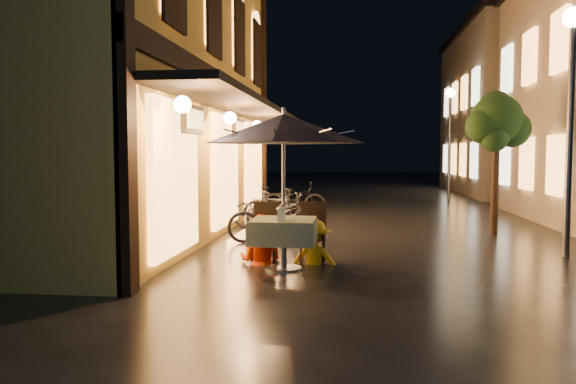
# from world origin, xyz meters

# --- Properties ---
(ground) EXTENTS (90.00, 90.00, 0.00)m
(ground) POSITION_xyz_m (0.00, 0.00, 0.00)
(ground) COLOR black
(ground) RESTS_ON ground
(west_building) EXTENTS (5.90, 11.40, 7.40)m
(west_building) POSITION_xyz_m (-5.72, 4.00, 3.71)
(west_building) COLOR gold
(west_building) RESTS_ON ground
(east_building_far) EXTENTS (7.30, 10.30, 7.30)m
(east_building_far) POSITION_xyz_m (7.49, 18.00, 3.66)
(east_building_far) COLOR #B1A48F
(east_building_far) RESTS_ON ground
(street_tree) EXTENTS (1.43, 1.20, 3.15)m
(street_tree) POSITION_xyz_m (2.41, 4.51, 2.42)
(street_tree) COLOR black
(street_tree) RESTS_ON ground
(streetlamp_near) EXTENTS (0.36, 0.36, 4.23)m
(streetlamp_near) POSITION_xyz_m (3.00, 2.00, 2.92)
(streetlamp_near) COLOR #59595E
(streetlamp_near) RESTS_ON ground
(streetlamp_far) EXTENTS (0.36, 0.36, 4.23)m
(streetlamp_far) POSITION_xyz_m (3.00, 14.00, 2.92)
(streetlamp_far) COLOR #59595E
(streetlamp_far) RESTS_ON ground
(cafe_table) EXTENTS (0.99, 0.99, 0.78)m
(cafe_table) POSITION_xyz_m (-1.71, 0.35, 0.59)
(cafe_table) COLOR #59595E
(cafe_table) RESTS_ON ground
(patio_umbrella) EXTENTS (2.44, 2.44, 2.46)m
(patio_umbrella) POSITION_xyz_m (-1.71, 0.35, 2.15)
(patio_umbrella) COLOR #59595E
(patio_umbrella) RESTS_ON ground
(cafe_chair_left) EXTENTS (0.42, 0.42, 0.97)m
(cafe_chair_left) POSITION_xyz_m (-2.11, 1.09, 0.54)
(cafe_chair_left) COLOR black
(cafe_chair_left) RESTS_ON ground
(cafe_chair_right) EXTENTS (0.42, 0.42, 0.97)m
(cafe_chair_right) POSITION_xyz_m (-1.31, 1.09, 0.54)
(cafe_chair_right) COLOR black
(cafe_chair_right) RESTS_ON ground
(table_lantern) EXTENTS (0.16, 0.16, 0.25)m
(table_lantern) POSITION_xyz_m (-1.71, 0.10, 0.92)
(table_lantern) COLOR white
(table_lantern) RESTS_ON cafe_table
(person_orange) EXTENTS (0.85, 0.72, 1.55)m
(person_orange) POSITION_xyz_m (-2.14, 0.86, 0.77)
(person_orange) COLOR #DB3400
(person_orange) RESTS_ON ground
(person_yellow) EXTENTS (0.93, 0.59, 1.36)m
(person_yellow) POSITION_xyz_m (-1.26, 0.91, 0.68)
(person_yellow) COLOR #F8B40C
(person_yellow) RESTS_ON ground
(bicycle_0) EXTENTS (1.98, 1.18, 0.98)m
(bicycle_0) POSITION_xyz_m (-2.22, 2.96, 0.49)
(bicycle_0) COLOR black
(bicycle_0) RESTS_ON ground
(bicycle_1) EXTENTS (1.60, 0.89, 0.93)m
(bicycle_1) POSITION_xyz_m (-2.39, 4.25, 0.46)
(bicycle_1) COLOR black
(bicycle_1) RESTS_ON ground
(bicycle_2) EXTENTS (1.85, 0.81, 0.94)m
(bicycle_2) POSITION_xyz_m (-2.63, 4.98, 0.47)
(bicycle_2) COLOR black
(bicycle_2) RESTS_ON ground
(bicycle_3) EXTENTS (1.60, 0.93, 0.93)m
(bicycle_3) POSITION_xyz_m (-2.64, 5.88, 0.47)
(bicycle_3) COLOR black
(bicycle_3) RESTS_ON ground
(bicycle_4) EXTENTS (1.81, 0.63, 0.95)m
(bicycle_4) POSITION_xyz_m (-2.35, 8.07, 0.48)
(bicycle_4) COLOR black
(bicycle_4) RESTS_ON ground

